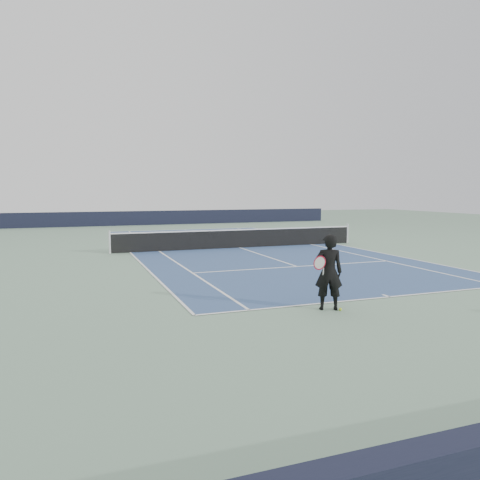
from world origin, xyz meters
name	(u,v)px	position (x,y,z in m)	size (l,w,h in m)	color
ground	(240,248)	(0.00, 0.00, 0.00)	(80.00, 80.00, 0.00)	gray
court_surface	(240,248)	(0.00, 0.00, 0.01)	(10.97, 23.77, 0.01)	#334C78
tennis_net	(240,238)	(0.00, 0.00, 0.50)	(12.90, 0.10, 1.07)	silver
windscreen_far	(168,218)	(0.00, 17.88, 0.60)	(30.00, 0.25, 1.20)	black
tennis_player	(329,272)	(-2.27, -12.45, 0.93)	(0.87, 0.73, 1.86)	black
tennis_ball	(340,309)	(-2.04, -12.66, 0.04)	(0.07, 0.07, 0.07)	#BFDA2C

